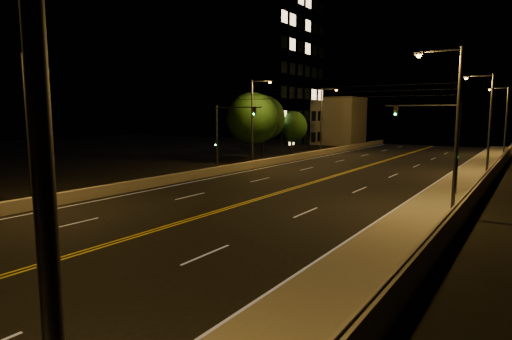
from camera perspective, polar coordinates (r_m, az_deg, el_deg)
The scene contains 22 objects.
road at distance 27.86m, azimuth -1.18°, elevation -4.34°, with size 18.00×120.00×0.02m, color black.
sidewalk at distance 23.60m, azimuth 21.13°, elevation -6.68°, with size 3.60×120.00×0.30m, color gray.
curb at distance 24.05m, azimuth 16.75°, elevation -6.41°, with size 0.14×120.00×0.15m, color gray.
parapet_wall at distance 23.18m, azimuth 25.21°, elevation -5.49°, with size 0.30×120.00×1.00m, color #AA9F8D.
jersey_barrier at distance 34.07m, azimuth -14.59°, elevation -1.77°, with size 0.45×120.00×0.76m, color #AA9F8D.
distant_building_left at distance 82.39m, azimuth 10.99°, elevation 6.43°, with size 8.00×8.00×8.77m, color gray.
parapet_rail at distance 23.07m, azimuth 25.28°, elevation -4.20°, with size 0.06×0.06×120.00m, color black.
lane_markings at distance 27.80m, azimuth -1.26°, elevation -4.34°, with size 17.32×116.00×0.00m.
streetlight_0 at distance 4.49m, azimuth -28.42°, elevation 1.94°, with size 2.55×0.28×9.29m.
streetlight_1 at distance 25.78m, azimuth 24.71°, elevation 6.00°, with size 2.55×0.28×9.29m.
streetlight_2 at distance 44.22m, azimuth 28.43°, elevation 6.12°, with size 2.55×0.28×9.29m.
streetlight_3 at distance 66.42m, azimuth 30.16°, elevation 6.17°, with size 2.55×0.28×9.29m.
streetlight_4 at distance 28.99m, azimuth -27.97°, elevation 5.90°, with size 2.55×0.28×9.29m.
streetlight_5 at distance 45.90m, azimuth -0.22°, elevation 7.04°, with size 2.55×0.28×9.29m.
streetlight_6 at distance 61.17m, azimuth 8.91°, elevation 7.06°, with size 2.55×0.28×9.29m.
traffic_signal_right at distance 32.15m, azimuth 23.66°, elevation 3.93°, with size 5.11×0.31×6.51m.
traffic_signal_left at distance 39.94m, azimuth -4.17°, elevation 5.11°, with size 5.11×0.31×6.51m.
overhead_wires at distance 35.54m, azimuth 7.65°, elevation 10.13°, with size 22.00×0.03×0.83m.
building_tower at distance 72.54m, azimuth -2.32°, elevation 13.91°, with size 24.00×15.00×28.82m.
tree_0 at distance 49.91m, azimuth -0.48°, elevation 6.85°, with size 6.05×6.05×8.19m.
tree_1 at distance 57.10m, azimuth 0.85°, elevation 6.93°, with size 6.04×6.04×8.19m.
tree_2 at distance 62.40m, azimuth 4.79°, elevation 5.78°, with size 4.55×4.55×6.17m.
Camera 1 is at (15.47, -2.45, 5.72)m, focal length 30.00 mm.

